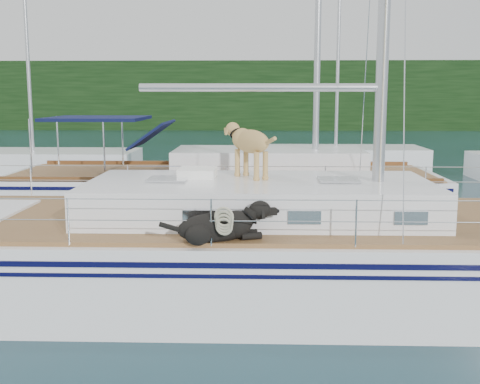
{
  "coord_description": "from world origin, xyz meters",
  "views": [
    {
      "loc": [
        0.79,
        -9.07,
        3.11
      ],
      "look_at": [
        0.5,
        0.2,
        1.6
      ],
      "focal_mm": 45.0,
      "sensor_mm": 36.0,
      "label": 1
    }
  ],
  "objects": [
    {
      "name": "tree_line",
      "position": [
        0.0,
        45.0,
        3.0
      ],
      "size": [
        90.0,
        3.0,
        6.0
      ],
      "primitive_type": "cube",
      "color": "black",
      "rests_on": "ground"
    },
    {
      "name": "bg_boat_west",
      "position": [
        -8.0,
        14.0,
        0.45
      ],
      "size": [
        8.0,
        3.0,
        11.65
      ],
      "color": "white",
      "rests_on": "ground"
    },
    {
      "name": "shore_bank",
      "position": [
        0.0,
        46.2,
        0.6
      ],
      "size": [
        92.0,
        1.0,
        1.2
      ],
      "primitive_type": "cube",
      "color": "#595147",
      "rests_on": "ground"
    },
    {
      "name": "neighbor_sailboat",
      "position": [
        -0.04,
        6.34,
        0.63
      ],
      "size": [
        11.0,
        3.5,
        13.3
      ],
      "color": "white",
      "rests_on": "ground"
    },
    {
      "name": "ground",
      "position": [
        0.0,
        0.0,
        0.0
      ],
      "size": [
        120.0,
        120.0,
        0.0
      ],
      "primitive_type": "plane",
      "color": "black",
      "rests_on": "ground"
    },
    {
      "name": "bg_boat_center",
      "position": [
        4.0,
        16.0,
        0.45
      ],
      "size": [
        7.2,
        3.0,
        11.65
      ],
      "color": "white",
      "rests_on": "ground"
    },
    {
      "name": "main_sailboat",
      "position": [
        0.09,
        -0.0,
        0.68
      ],
      "size": [
        12.0,
        3.91,
        14.01
      ],
      "color": "white",
      "rests_on": "ground"
    }
  ]
}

